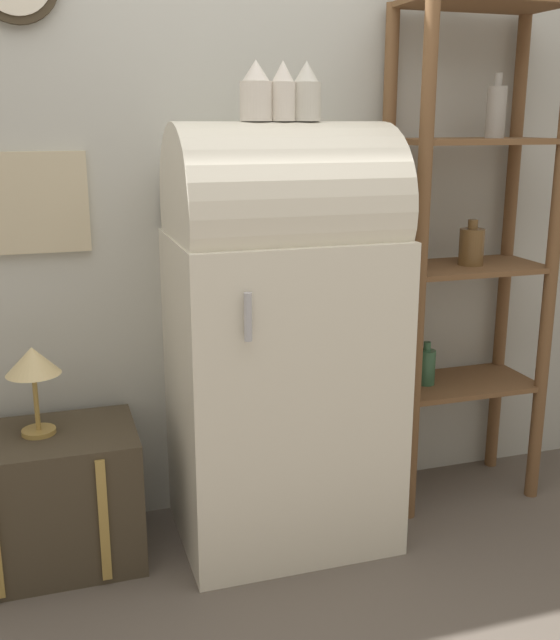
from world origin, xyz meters
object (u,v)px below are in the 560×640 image
vase_left (256,93)px  desk_lamp (33,366)px  refrigerator (282,335)px  suitcase_trunk (49,499)px  vase_center (283,93)px  vase_right (306,93)px

vase_left → desk_lamp: size_ratio=0.62×
refrigerator → suitcase_trunk: size_ratio=2.45×
vase_left → vase_center: bearing=-6.3°
vase_center → desk_lamp: size_ratio=0.62×
refrigerator → vase_left: bearing=-178.1°
refrigerator → desk_lamp: refrigerator is taller
vase_left → vase_right: (0.16, -0.01, -0.00)m
vase_center → vase_right: (0.08, 0.00, 0.00)m
refrigerator → vase_right: bearing=-7.5°
suitcase_trunk → vase_left: (0.72, -0.05, 1.31)m
vase_left → refrigerator: bearing=1.9°
vase_right → desk_lamp: vase_right is taller
vase_center → desk_lamp: (-0.82, 0.08, -0.85)m
suitcase_trunk → vase_center: bearing=-4.3°
suitcase_trunk → vase_right: vase_right is taller
refrigerator → suitcase_trunk: 0.96m
suitcase_trunk → desk_lamp: bearing=131.2°
vase_left → suitcase_trunk: bearing=176.0°
vase_left → vase_right: 0.16m
vase_left → vase_right: size_ratio=1.00×
vase_center → desk_lamp: vase_center is taller
vase_right → desk_lamp: size_ratio=0.62×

